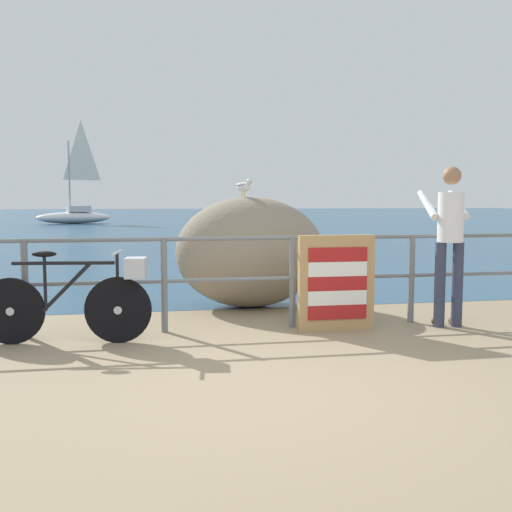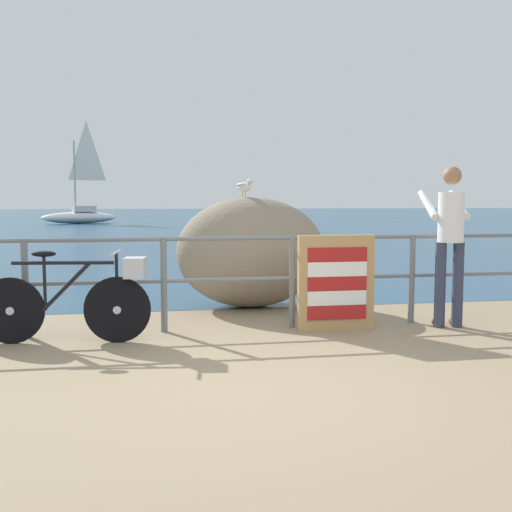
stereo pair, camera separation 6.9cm
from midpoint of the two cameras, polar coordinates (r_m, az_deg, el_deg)
ground_plane at (r=24.37m, az=-8.39°, el=1.82°), size 120.00×120.00×0.10m
sea_surface at (r=52.69m, az=-9.51°, el=3.71°), size 120.00×90.00×0.01m
promenade_railing at (r=6.56m, az=-2.82°, el=-1.50°), size 7.12×0.07×1.02m
bicycle at (r=6.20m, az=-16.62°, el=-3.72°), size 1.69×0.48×0.92m
person_at_railing at (r=7.01m, az=17.53°, el=1.62°), size 0.50×0.66×1.78m
folded_deckchair_stack at (r=6.58m, az=7.30°, el=-2.55°), size 0.84×0.10×1.04m
breakwater_boulder_main at (r=7.97m, az=-0.81°, el=0.37°), size 1.97×1.39×1.46m
seagull at (r=7.89m, az=-1.45°, el=6.62°), size 0.24×0.32×0.23m
sailboat at (r=37.75m, az=-16.81°, el=4.02°), size 4.58×2.68×6.16m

